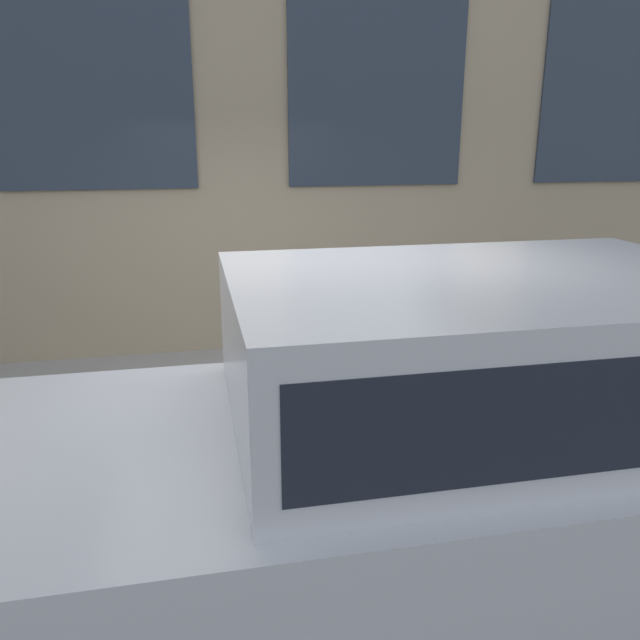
# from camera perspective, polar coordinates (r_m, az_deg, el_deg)

# --- Properties ---
(ground_plane) EXTENTS (80.00, 80.00, 0.00)m
(ground_plane) POSITION_cam_1_polar(r_m,az_deg,el_deg) (4.42, -3.03, -15.19)
(ground_plane) COLOR #514F4C
(sidewalk) EXTENTS (2.55, 60.00, 0.17)m
(sidewalk) POSITION_cam_1_polar(r_m,az_deg,el_deg) (5.50, -5.11, -7.54)
(sidewalk) COLOR gray
(sidewalk) RESTS_ON ground_plane
(fire_hydrant) EXTENTS (0.35, 0.46, 0.78)m
(fire_hydrant) POSITION_cam_1_polar(r_m,az_deg,el_deg) (4.77, -2.45, -5.00)
(fire_hydrant) COLOR gray
(fire_hydrant) RESTS_ON sidewalk
(person) EXTENTS (0.31, 0.21, 1.29)m
(person) POSITION_cam_1_polar(r_m,az_deg,el_deg) (5.01, 2.33, 0.55)
(person) COLOR #232328
(person) RESTS_ON sidewalk
(parked_car_silver_near) EXTENTS (1.87, 5.06, 1.71)m
(parked_car_silver_near) POSITION_cam_1_polar(r_m,az_deg,el_deg) (3.23, 14.56, -9.34)
(parked_car_silver_near) COLOR black
(parked_car_silver_near) RESTS_ON ground_plane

